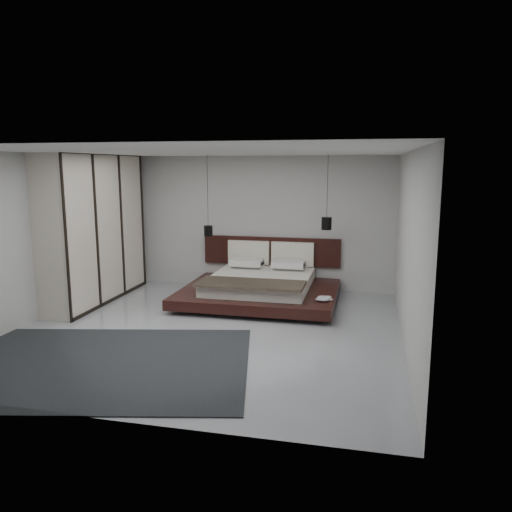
% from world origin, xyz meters
% --- Properties ---
extents(floor, '(6.00, 6.00, 0.00)m').
position_xyz_m(floor, '(0.00, 0.00, 0.00)').
color(floor, '#999CA1').
rests_on(floor, ground).
extents(ceiling, '(6.00, 6.00, 0.00)m').
position_xyz_m(ceiling, '(0.00, 0.00, 2.80)').
color(ceiling, white).
rests_on(ceiling, wall_back).
extents(wall_back, '(6.00, 0.00, 6.00)m').
position_xyz_m(wall_back, '(0.00, 3.00, 1.40)').
color(wall_back, '#AFAFAD').
rests_on(wall_back, floor).
extents(wall_front, '(6.00, 0.00, 6.00)m').
position_xyz_m(wall_front, '(0.00, -3.00, 1.40)').
color(wall_front, '#AFAFAD').
rests_on(wall_front, floor).
extents(wall_left, '(0.00, 6.00, 6.00)m').
position_xyz_m(wall_left, '(-3.00, 0.00, 1.40)').
color(wall_left, '#AFAFAD').
rests_on(wall_left, floor).
extents(wall_right, '(0.00, 6.00, 6.00)m').
position_xyz_m(wall_right, '(3.00, 0.00, 1.40)').
color(wall_right, '#AFAFAD').
rests_on(wall_right, floor).
extents(lattice_screen, '(0.05, 0.90, 2.60)m').
position_xyz_m(lattice_screen, '(-2.95, 2.45, 1.30)').
color(lattice_screen, black).
rests_on(lattice_screen, floor).
extents(bed, '(2.93, 2.45, 1.10)m').
position_xyz_m(bed, '(0.44, 1.90, 0.30)').
color(bed, black).
rests_on(bed, floor).
extents(book_lower, '(0.29, 0.34, 0.03)m').
position_xyz_m(book_lower, '(1.64, 1.23, 0.29)').
color(book_lower, '#99724C').
rests_on(book_lower, bed).
extents(book_upper, '(0.27, 0.33, 0.02)m').
position_xyz_m(book_upper, '(1.62, 1.19, 0.31)').
color(book_upper, '#99724C').
rests_on(book_upper, book_lower).
extents(pendant_left, '(0.18, 0.18, 1.63)m').
position_xyz_m(pendant_left, '(-0.77, 2.38, 1.29)').
color(pendant_left, black).
rests_on(pendant_left, ceiling).
extents(pendant_right, '(0.20, 0.20, 1.43)m').
position_xyz_m(pendant_right, '(1.64, 2.38, 1.49)').
color(pendant_right, black).
rests_on(pendant_right, ceiling).
extents(wardrobe, '(0.68, 2.90, 2.85)m').
position_xyz_m(wardrobe, '(-2.70, 1.26, 1.42)').
color(wardrobe, beige).
rests_on(wardrobe, floor).
extents(rug, '(4.42, 3.56, 0.02)m').
position_xyz_m(rug, '(-0.97, -1.70, 0.01)').
color(rug, black).
rests_on(rug, floor).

